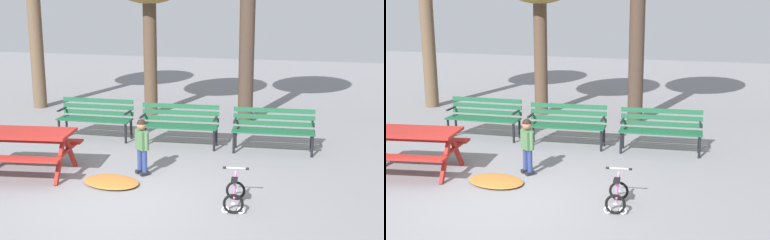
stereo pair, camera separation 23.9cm
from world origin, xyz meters
TOP-DOWN VIEW (x-y plane):
  - ground at (0.00, 0.00)m, footprint 36.00×36.00m
  - picnic_table at (-2.04, 0.87)m, footprint 1.96×1.57m
  - park_bench_far_left at (-1.74, 3.32)m, footprint 1.61×0.51m
  - park_bench_left at (0.15, 3.19)m, footprint 1.63×0.57m
  - park_bench_right at (2.05, 3.26)m, footprint 1.63×0.57m
  - child_standing at (-0.01, 1.36)m, footprint 0.30×0.28m
  - kids_bicycle at (1.78, 0.34)m, footprint 0.41×0.59m
  - leaf_pile at (-0.35, 0.79)m, footprint 1.10×0.88m

SIDE VIEW (x-z plane):
  - ground at x=0.00m, z-range 0.00..0.00m
  - leaf_pile at x=-0.35m, z-range 0.00..0.07m
  - kids_bicycle at x=1.78m, z-range -0.07..0.47m
  - park_bench_far_left at x=-1.74m, z-range 0.08..0.94m
  - park_bench_left at x=0.15m, z-range 0.08..0.94m
  - park_bench_right at x=2.05m, z-range 0.08..0.94m
  - child_standing at x=-0.01m, z-range 0.08..1.06m
  - picnic_table at x=-2.04m, z-range 0.20..0.99m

